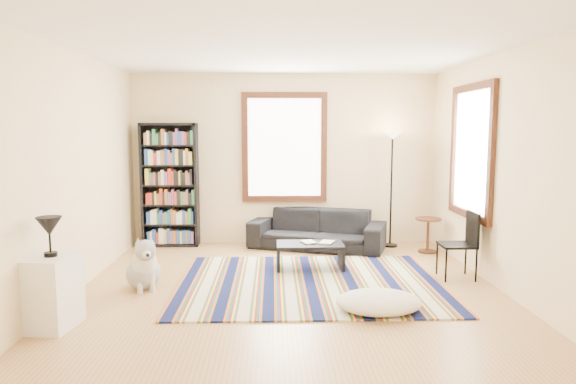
{
  "coord_description": "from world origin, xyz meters",
  "views": [
    {
      "loc": [
        -0.19,
        -6.0,
        1.89
      ],
      "look_at": [
        0.0,
        0.5,
        1.1
      ],
      "focal_mm": 32.0,
      "sensor_mm": 36.0,
      "label": 1
    }
  ],
  "objects_px": {
    "white_cabinet": "(53,292)",
    "dog": "(143,263)",
    "floor_cushion": "(379,302)",
    "sofa": "(317,229)",
    "floor_lamp": "(391,190)",
    "folding_chair": "(457,245)",
    "bookshelf": "(170,185)",
    "side_table": "(428,235)",
    "coffee_table": "(310,256)"
  },
  "relations": [
    {
      "from": "white_cabinet",
      "to": "dog",
      "type": "bearing_deg",
      "value": 74.1
    },
    {
      "from": "floor_cushion",
      "to": "sofa",
      "type": "bearing_deg",
      "value": 97.68
    },
    {
      "from": "white_cabinet",
      "to": "dog",
      "type": "distance_m",
      "value": 1.33
    },
    {
      "from": "floor_lamp",
      "to": "floor_cushion",
      "type": "bearing_deg",
      "value": -105.0
    },
    {
      "from": "floor_lamp",
      "to": "folding_chair",
      "type": "bearing_deg",
      "value": -76.54
    },
    {
      "from": "folding_chair",
      "to": "dog",
      "type": "xyz_separation_m",
      "value": [
        -3.9,
        -0.31,
        -0.12
      ]
    },
    {
      "from": "floor_lamp",
      "to": "dog",
      "type": "height_order",
      "value": "floor_lamp"
    },
    {
      "from": "sofa",
      "to": "white_cabinet",
      "type": "distance_m",
      "value": 4.29
    },
    {
      "from": "bookshelf",
      "to": "white_cabinet",
      "type": "xyz_separation_m",
      "value": [
        -0.44,
        -3.51,
        -0.65
      ]
    },
    {
      "from": "dog",
      "to": "side_table",
      "type": "bearing_deg",
      "value": 0.82
    },
    {
      "from": "floor_lamp",
      "to": "side_table",
      "type": "height_order",
      "value": "floor_lamp"
    },
    {
      "from": "dog",
      "to": "white_cabinet",
      "type": "bearing_deg",
      "value": -136.82
    },
    {
      "from": "coffee_table",
      "to": "folding_chair",
      "type": "bearing_deg",
      "value": -14.29
    },
    {
      "from": "bookshelf",
      "to": "side_table",
      "type": "relative_size",
      "value": 3.7
    },
    {
      "from": "floor_lamp",
      "to": "dog",
      "type": "distance_m",
      "value": 4.11
    },
    {
      "from": "white_cabinet",
      "to": "folding_chair",
      "type": "bearing_deg",
      "value": 27.53
    },
    {
      "from": "floor_lamp",
      "to": "folding_chair",
      "type": "height_order",
      "value": "floor_lamp"
    },
    {
      "from": "floor_cushion",
      "to": "white_cabinet",
      "type": "xyz_separation_m",
      "value": [
        -3.2,
        -0.31,
        0.24
      ]
    },
    {
      "from": "bookshelf",
      "to": "white_cabinet",
      "type": "distance_m",
      "value": 3.6
    },
    {
      "from": "bookshelf",
      "to": "dog",
      "type": "distance_m",
      "value": 2.4
    },
    {
      "from": "sofa",
      "to": "floor_cushion",
      "type": "distance_m",
      "value": 2.96
    },
    {
      "from": "white_cabinet",
      "to": "bookshelf",
      "type": "bearing_deg",
      "value": 91.48
    },
    {
      "from": "sofa",
      "to": "coffee_table",
      "type": "bearing_deg",
      "value": -80.29
    },
    {
      "from": "side_table",
      "to": "white_cabinet",
      "type": "bearing_deg",
      "value": -147.18
    },
    {
      "from": "side_table",
      "to": "folding_chair",
      "type": "height_order",
      "value": "folding_chair"
    },
    {
      "from": "dog",
      "to": "floor_cushion",
      "type": "bearing_deg",
      "value": -41.08
    },
    {
      "from": "side_table",
      "to": "dog",
      "type": "relative_size",
      "value": 0.86
    },
    {
      "from": "bookshelf",
      "to": "coffee_table",
      "type": "distance_m",
      "value": 2.77
    },
    {
      "from": "sofa",
      "to": "floor_lamp",
      "type": "distance_m",
      "value": 1.36
    },
    {
      "from": "folding_chair",
      "to": "white_cabinet",
      "type": "xyz_separation_m",
      "value": [
        -4.45,
        -1.53,
        -0.08
      ]
    },
    {
      "from": "sofa",
      "to": "dog",
      "type": "height_order",
      "value": "dog"
    },
    {
      "from": "floor_cushion",
      "to": "dog",
      "type": "bearing_deg",
      "value": 161.27
    },
    {
      "from": "coffee_table",
      "to": "folding_chair",
      "type": "height_order",
      "value": "folding_chair"
    },
    {
      "from": "side_table",
      "to": "bookshelf",
      "type": "bearing_deg",
      "value": 171.46
    },
    {
      "from": "bookshelf",
      "to": "floor_lamp",
      "type": "distance_m",
      "value": 3.58
    },
    {
      "from": "sofa",
      "to": "folding_chair",
      "type": "bearing_deg",
      "value": -27.38
    },
    {
      "from": "folding_chair",
      "to": "white_cabinet",
      "type": "bearing_deg",
      "value": -160.85
    },
    {
      "from": "sofa",
      "to": "side_table",
      "type": "distance_m",
      "value": 1.73
    },
    {
      "from": "sofa",
      "to": "floor_cushion",
      "type": "xyz_separation_m",
      "value": [
        0.39,
        -2.93,
        -0.2
      ]
    },
    {
      "from": "coffee_table",
      "to": "dog",
      "type": "xyz_separation_m",
      "value": [
        -2.06,
        -0.78,
        0.13
      ]
    },
    {
      "from": "floor_cushion",
      "to": "dog",
      "type": "height_order",
      "value": "dog"
    },
    {
      "from": "coffee_table",
      "to": "side_table",
      "type": "distance_m",
      "value": 2.1
    },
    {
      "from": "sofa",
      "to": "folding_chair",
      "type": "height_order",
      "value": "folding_chair"
    },
    {
      "from": "sofa",
      "to": "side_table",
      "type": "bearing_deg",
      "value": 7.5
    },
    {
      "from": "bookshelf",
      "to": "coffee_table",
      "type": "bearing_deg",
      "value": -34.92
    },
    {
      "from": "white_cabinet",
      "to": "coffee_table",
      "type": "bearing_deg",
      "value": 46.02
    },
    {
      "from": "bookshelf",
      "to": "folding_chair",
      "type": "height_order",
      "value": "bookshelf"
    },
    {
      "from": "floor_cushion",
      "to": "side_table",
      "type": "xyz_separation_m",
      "value": [
        1.3,
        2.59,
        0.16
      ]
    },
    {
      "from": "sofa",
      "to": "side_table",
      "type": "relative_size",
      "value": 3.93
    },
    {
      "from": "side_table",
      "to": "dog",
      "type": "xyz_separation_m",
      "value": [
        -3.95,
        -1.69,
        0.04
      ]
    }
  ]
}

